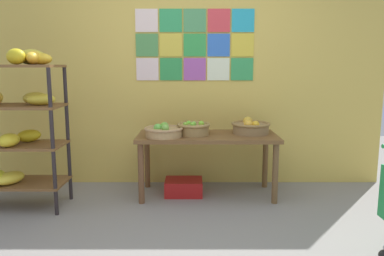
# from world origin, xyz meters

# --- Properties ---
(ground) EXTENTS (9.46, 9.46, 0.00)m
(ground) POSITION_xyz_m (0.00, 0.00, 0.00)
(ground) COLOR gray
(back_wall_with_art) EXTENTS (4.51, 0.07, 2.97)m
(back_wall_with_art) POSITION_xyz_m (0.00, 1.76, 1.48)
(back_wall_with_art) COLOR #D8B750
(back_wall_with_art) RESTS_ON ground
(banana_shelf_unit) EXTENTS (0.98, 0.51, 1.51)m
(banana_shelf_unit) POSITION_xyz_m (-1.63, 0.93, 0.83)
(banana_shelf_unit) COLOR #282223
(banana_shelf_unit) RESTS_ON ground
(display_table) EXTENTS (1.45, 0.64, 0.65)m
(display_table) POSITION_xyz_m (0.24, 1.29, 0.57)
(display_table) COLOR brown
(display_table) RESTS_ON ground
(fruit_basket_back_left) EXTENTS (0.39, 0.39, 0.14)m
(fruit_basket_back_left) POSITION_xyz_m (-0.21, 1.16, 0.71)
(fruit_basket_back_left) COLOR tan
(fruit_basket_back_left) RESTS_ON display_table
(fruit_basket_right) EXTENTS (0.41, 0.41, 0.17)m
(fruit_basket_right) POSITION_xyz_m (0.69, 1.35, 0.72)
(fruit_basket_right) COLOR olive
(fruit_basket_right) RESTS_ON display_table
(fruit_basket_left) EXTENTS (0.34, 0.34, 0.15)m
(fruit_basket_left) POSITION_xyz_m (0.09, 1.28, 0.72)
(fruit_basket_left) COLOR olive
(fruit_basket_left) RESTS_ON display_table
(produce_crate_under_table) EXTENTS (0.39, 0.31, 0.16)m
(produce_crate_under_table) POSITION_xyz_m (-0.01, 1.30, 0.08)
(produce_crate_under_table) COLOR #AC1817
(produce_crate_under_table) RESTS_ON ground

